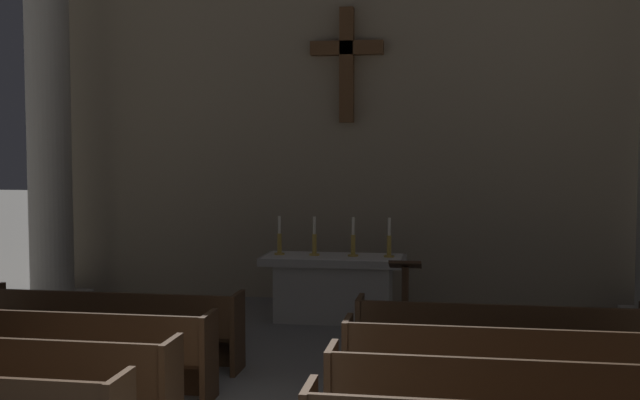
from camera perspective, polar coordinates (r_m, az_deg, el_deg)
pew_left_row_2 at (r=8.08m, az=-21.54°, el=-12.21°), size 3.21×0.50×0.95m
pew_left_row_3 at (r=9.03m, az=-17.81°, el=-10.42°), size 3.21×0.50×0.95m
pew_left_row_4 at (r=10.02m, az=-14.84°, el=-8.94°), size 3.21×0.50×0.95m
pew_right_row_3 at (r=8.11m, az=13.33°, el=-11.97°), size 3.21×0.50×0.95m
pew_right_row_4 at (r=9.21m, az=12.82°, el=-10.06°), size 3.21×0.50×0.95m
column_left_third at (r=13.99m, az=-19.07°, el=6.59°), size 1.09×1.09×6.96m
altar at (r=12.18m, az=0.99°, el=-6.27°), size 2.20×0.90×1.01m
candlestick_outer_left at (r=12.24m, az=-2.95°, el=-3.10°), size 0.16×0.16×0.60m
candlestick_inner_left at (r=12.13m, az=-0.41°, el=-3.15°), size 0.16×0.16×0.60m
candlestick_inner_right at (r=12.05m, az=2.41°, el=-3.20°), size 0.16×0.16×0.60m
candlestick_outer_right at (r=12.00m, az=5.02°, el=-3.24°), size 0.16×0.16×0.60m
apse_with_cross at (r=13.81m, az=2.08°, el=8.10°), size 10.93×0.48×7.39m
lectern at (r=10.90m, az=6.17°, el=-7.43°), size 0.44×0.36×1.15m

